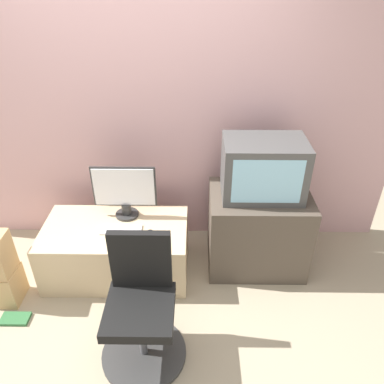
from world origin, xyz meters
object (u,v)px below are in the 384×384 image
(keyboard, at_px, (121,230))
(main_monitor, at_px, (125,191))
(crt_tv, at_px, (263,168))
(mouse, at_px, (150,231))
(cardboard_box_lower, at_px, (6,285))
(office_chair, at_px, (141,312))
(book, at_px, (15,319))

(keyboard, bearing_deg, main_monitor, 86.02)
(main_monitor, height_order, crt_tv, crt_tv)
(mouse, bearing_deg, keyboard, 173.94)
(cardboard_box_lower, bearing_deg, mouse, 13.47)
(keyboard, height_order, crt_tv, crt_tv)
(office_chair, bearing_deg, book, 167.39)
(main_monitor, relative_size, book, 2.45)
(book, bearing_deg, office_chair, -12.61)
(crt_tv, distance_m, book, 2.18)
(main_monitor, bearing_deg, mouse, -46.84)
(main_monitor, height_order, mouse, main_monitor)
(office_chair, bearing_deg, keyboard, 108.73)
(keyboard, distance_m, office_chair, 0.78)
(main_monitor, height_order, office_chair, main_monitor)
(keyboard, bearing_deg, cardboard_box_lower, -161.66)
(office_chair, bearing_deg, crt_tv, 46.63)
(keyboard, relative_size, cardboard_box_lower, 1.14)
(keyboard, height_order, cardboard_box_lower, keyboard)
(crt_tv, relative_size, book, 2.96)
(crt_tv, bearing_deg, cardboard_box_lower, -166.61)
(crt_tv, bearing_deg, mouse, -166.71)
(main_monitor, height_order, book, main_monitor)
(office_chair, bearing_deg, mouse, 91.11)
(crt_tv, bearing_deg, office_chair, -133.37)
(keyboard, xyz_separation_m, crt_tv, (1.11, 0.18, 0.46))
(mouse, relative_size, crt_tv, 0.08)
(keyboard, xyz_separation_m, book, (-0.75, -0.51, -0.45))
(cardboard_box_lower, bearing_deg, main_monitor, 29.24)
(keyboard, distance_m, mouse, 0.23)
(crt_tv, height_order, office_chair, crt_tv)
(cardboard_box_lower, relative_size, book, 1.35)
(main_monitor, relative_size, crt_tv, 0.83)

